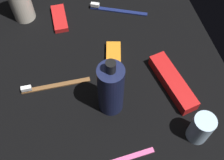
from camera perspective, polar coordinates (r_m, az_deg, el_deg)
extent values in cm
cube|color=black|center=(74.94, 0.00, -1.44)|extent=(84.00, 64.00, 1.20)
cylinder|color=#181E40|center=(64.78, -0.23, -1.95)|extent=(6.08, 6.08, 15.81)
cylinder|color=black|center=(56.87, -0.27, 2.68)|extent=(2.20, 2.20, 2.80)
cylinder|color=silver|center=(67.64, 17.50, -9.28)|extent=(4.98, 4.98, 8.54)
cube|color=navy|center=(90.88, 1.36, 13.89)|extent=(8.44, 16.92, 0.90)
cube|color=white|center=(91.24, -3.44, 14.93)|extent=(2.07, 2.82, 1.20)
cube|color=brown|center=(75.48, -11.23, -1.01)|extent=(1.58, 18.02, 0.90)
cube|color=white|center=(75.58, -16.95, -1.65)|extent=(1.15, 2.62, 1.20)
cube|color=red|center=(74.82, 12.15, -0.42)|extent=(18.12, 7.73, 3.20)
cube|color=red|center=(89.53, -10.56, 12.16)|extent=(10.43, 4.07, 1.50)
cube|color=orange|center=(78.51, 0.30, 4.51)|extent=(11.06, 6.40, 1.50)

